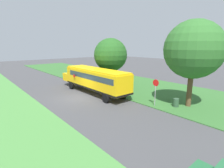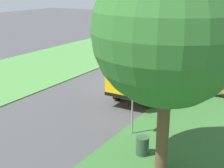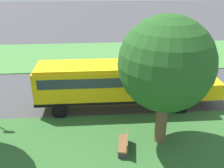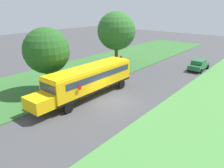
% 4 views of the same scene
% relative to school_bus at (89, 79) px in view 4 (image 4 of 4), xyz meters
% --- Properties ---
extents(ground_plane, '(120.00, 120.00, 0.00)m').
position_rel_school_bus_xyz_m(ground_plane, '(2.76, 0.37, -1.92)').
color(ground_plane, '#424244').
extents(grass_verge, '(12.00, 80.00, 0.08)m').
position_rel_school_bus_xyz_m(grass_verge, '(-7.24, 0.37, -1.88)').
color(grass_verge, '#33662D').
rests_on(grass_verge, ground).
extents(grass_far_side, '(10.00, 80.00, 0.07)m').
position_rel_school_bus_xyz_m(grass_far_side, '(11.76, 0.37, -1.89)').
color(grass_far_side, '#47843D').
rests_on(grass_far_side, ground).
extents(school_bus, '(2.85, 12.42, 3.16)m').
position_rel_school_bus_xyz_m(school_bus, '(0.00, 0.00, 0.00)').
color(school_bus, yellow).
rests_on(school_bus, ground).
extents(car_green_nearest, '(2.02, 4.40, 1.56)m').
position_rel_school_bus_xyz_m(car_green_nearest, '(5.56, 17.24, -1.05)').
color(car_green_nearest, '#236038').
rests_on(car_green_nearest, ground).
extents(oak_tree_beside_bus, '(4.81, 4.81, 7.02)m').
position_rel_school_bus_xyz_m(oak_tree_beside_bus, '(-4.07, -1.77, 2.65)').
color(oak_tree_beside_bus, brown).
rests_on(oak_tree_beside_bus, ground).
extents(oak_tree_roadside_mid, '(5.47, 5.47, 8.34)m').
position_rel_school_bus_xyz_m(oak_tree_roadside_mid, '(-4.42, 10.27, 3.62)').
color(oak_tree_roadside_mid, brown).
rests_on(oak_tree_roadside_mid, ground).
extents(stop_sign, '(0.08, 0.68, 2.74)m').
position_rel_school_bus_xyz_m(stop_sign, '(-1.84, 7.93, -0.19)').
color(stop_sign, gray).
rests_on(stop_sign, ground).
extents(park_bench, '(1.66, 0.73, 0.92)m').
position_rel_school_bus_xyz_m(park_bench, '(-4.82, 0.22, -1.45)').
color(park_bench, brown).
rests_on(park_bench, ground).
extents(trash_bin, '(0.56, 0.56, 0.90)m').
position_rel_school_bus_xyz_m(trash_bin, '(-3.16, 9.47, -1.47)').
color(trash_bin, '#2D4C33').
rests_on(trash_bin, ground).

